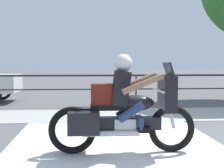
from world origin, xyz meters
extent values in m
plane|color=#565659|center=(0.00, 0.00, 0.00)|extent=(120.00, 120.00, 0.00)
cube|color=#A8A59E|center=(0.00, 3.40, 0.01)|extent=(44.00, 2.40, 0.01)
cube|color=silver|center=(-1.12, -0.20, 0.00)|extent=(3.74, 6.00, 0.01)
cube|color=#232326|center=(0.00, 5.05, 1.02)|extent=(36.00, 0.04, 0.06)
cube|color=#232326|center=(0.00, 5.05, 0.58)|extent=(36.00, 0.03, 0.04)
cylinder|color=#232326|center=(0.00, 5.05, 0.53)|extent=(0.05, 0.05, 1.05)
torus|color=black|center=(-0.26, -0.58, 0.38)|extent=(0.76, 0.11, 0.76)
torus|color=black|center=(-1.85, -0.58, 0.38)|extent=(0.76, 0.11, 0.76)
cube|color=black|center=(-1.05, -0.58, 0.48)|extent=(1.21, 0.22, 0.20)
cube|color=silver|center=(-1.02, -0.58, 0.43)|extent=(0.34, 0.26, 0.26)
ellipsoid|color=black|center=(-0.86, -0.58, 0.80)|extent=(0.63, 0.30, 0.26)
cube|color=black|center=(-1.21, -0.58, 0.74)|extent=(0.70, 0.28, 0.08)
cube|color=black|center=(-0.34, -0.58, 0.95)|extent=(0.20, 0.56, 0.57)
cube|color=#1E232B|center=(-0.32, -0.58, 1.34)|extent=(0.10, 0.48, 0.24)
cylinder|color=silver|center=(-0.48, -0.58, 1.00)|extent=(0.04, 0.70, 0.04)
cylinder|color=silver|center=(-1.25, -0.74, 0.35)|extent=(0.88, 0.09, 0.09)
cube|color=black|center=(-1.67, -0.82, 0.53)|extent=(0.48, 0.28, 0.34)
cube|color=black|center=(-1.67, -0.34, 0.53)|extent=(0.48, 0.28, 0.34)
cylinder|color=silver|center=(-0.29, -0.58, 0.66)|extent=(0.19, 0.06, 0.57)
cube|color=black|center=(-1.09, -0.58, 1.04)|extent=(0.31, 0.36, 0.57)
sphere|color=#8C6647|center=(-1.05, -0.58, 1.42)|extent=(0.23, 0.23, 0.23)
sphere|color=silver|center=(-1.05, -0.58, 1.44)|extent=(0.29, 0.29, 0.29)
cylinder|color=navy|center=(-0.94, -0.73, 0.68)|extent=(0.44, 0.13, 0.34)
cylinder|color=navy|center=(-0.79, -0.73, 0.49)|extent=(0.11, 0.11, 0.19)
cube|color=black|center=(-0.74, -0.73, 0.40)|extent=(0.20, 0.10, 0.09)
cylinder|color=navy|center=(-0.94, -0.43, 0.68)|extent=(0.44, 0.13, 0.34)
cylinder|color=navy|center=(-0.79, -0.43, 0.49)|extent=(0.11, 0.11, 0.19)
cube|color=black|center=(-0.74, -0.43, 0.40)|extent=(0.20, 0.10, 0.09)
cylinder|color=#8C6647|center=(-0.78, -0.88, 1.12)|extent=(0.64, 0.09, 0.33)
cylinder|color=#8C6647|center=(-0.78, -0.28, 1.12)|extent=(0.64, 0.09, 0.33)
cube|color=maroon|center=(-1.39, -0.58, 0.94)|extent=(0.34, 0.25, 0.34)
torus|color=black|center=(-4.85, 7.50, 0.37)|extent=(0.74, 0.11, 0.74)
camera|label=1|loc=(-1.64, -5.96, 1.45)|focal=55.00mm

